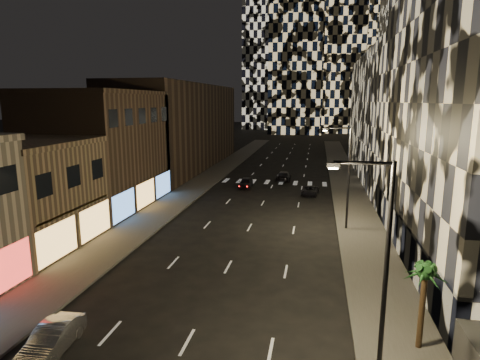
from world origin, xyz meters
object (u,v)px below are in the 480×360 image
at_px(car_dark_rightlane, 310,191).
at_px(streetlight_far, 346,171).
at_px(car_silver_parked, 52,339).
at_px(palm_tree, 425,278).
at_px(car_dark_midlane, 246,183).
at_px(car_dark_oncoming, 284,176).
at_px(streetlight_near, 381,257).

bearing_deg(car_dark_rightlane, streetlight_far, -69.42).
xyz_separation_m(car_silver_parked, car_dark_rightlane, (10.94, 33.79, -0.11)).
xyz_separation_m(car_silver_parked, palm_tree, (16.52, 3.39, 2.90)).
height_order(car_dark_midlane, car_dark_oncoming, car_dark_midlane).
height_order(car_silver_parked, car_dark_rightlane, car_silver_parked).
xyz_separation_m(streetlight_near, car_dark_rightlane, (-3.21, 32.86, -4.81)).
height_order(car_silver_parked, car_dark_midlane, car_dark_midlane).
distance_m(streetlight_near, car_dark_oncoming, 42.30).
bearing_deg(car_dark_midlane, streetlight_near, -73.73).
distance_m(car_dark_oncoming, car_dark_rightlane, 9.42).
relative_size(car_silver_parked, car_dark_rightlane, 1.01).
bearing_deg(car_dark_midlane, palm_tree, -68.92).
height_order(streetlight_far, car_dark_midlane, streetlight_far).
xyz_separation_m(streetlight_near, streetlight_far, (0.00, 20.00, 0.00)).
relative_size(streetlight_far, car_dark_oncoming, 1.93).
height_order(car_dark_midlane, palm_tree, palm_tree).
height_order(car_dark_oncoming, car_dark_rightlane, car_dark_oncoming).
bearing_deg(palm_tree, car_dark_rightlane, 100.39).
height_order(car_dark_midlane, car_dark_rightlane, car_dark_midlane).
bearing_deg(car_silver_parked, car_dark_midlane, 81.34).
height_order(streetlight_near, car_dark_oncoming, streetlight_near).
xyz_separation_m(car_dark_oncoming, palm_tree, (9.49, -38.96, 2.88)).
bearing_deg(car_dark_oncoming, car_dark_rightlane, 113.67).
distance_m(car_dark_rightlane, palm_tree, 31.05).
xyz_separation_m(streetlight_near, palm_tree, (2.37, 2.47, -1.80)).
bearing_deg(car_silver_parked, car_dark_rightlane, 67.35).
relative_size(streetlight_near, streetlight_far, 1.00).
relative_size(car_dark_oncoming, car_dark_rightlane, 1.19).
bearing_deg(streetlight_far, palm_tree, -82.32).
height_order(streetlight_near, car_dark_rightlane, streetlight_near).
distance_m(streetlight_far, car_silver_parked, 25.70).
bearing_deg(car_dark_rightlane, streetlight_near, -77.85).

